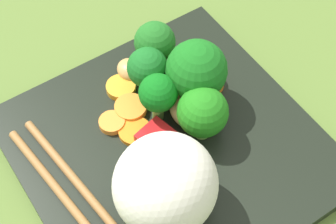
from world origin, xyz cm
name	(u,v)px	position (x,y,z in cm)	size (l,w,h in cm)	color
ground_plane	(169,158)	(0.00, 0.00, -1.00)	(110.00, 110.00, 2.00)	#57732F
square_plate	(169,149)	(0.00, 0.00, 0.61)	(24.27, 24.27, 1.22)	black
rice_mound	(165,185)	(3.63, 4.39, 5.02)	(8.11, 7.87, 7.59)	silver
broccoli_floret_0	(148,69)	(-1.95, -5.81, 4.44)	(3.61, 3.61, 5.24)	#68AC4E
broccoli_floret_1	(158,94)	(-1.06, -3.00, 4.51)	(3.35, 3.35, 5.12)	#619646
broccoli_floret_2	(155,43)	(-4.06, -7.64, 4.72)	(3.75, 3.75, 5.61)	#6DA544
broccoli_floret_3	(203,112)	(-3.06, 0.52, 4.14)	(4.36, 4.36, 5.23)	#6BB046
broccoli_floret_4	(196,71)	(-4.85, -2.66, 5.17)	(5.34, 5.34, 6.76)	#62AE52
carrot_slice_0	(135,131)	(1.63, -2.80, 1.46)	(2.89, 2.89, 0.47)	orange
carrot_slice_1	(118,89)	(0.28, -7.42, 1.57)	(2.72, 2.72, 0.69)	orange
carrot_slice_2	(179,82)	(-4.67, -4.79, 1.52)	(3.07, 3.07, 0.59)	orange
carrot_slice_3	(131,108)	(0.59, -4.99, 1.58)	(2.87, 2.87, 0.72)	orange
carrot_slice_4	(112,123)	(2.76, -4.70, 1.53)	(2.30, 2.30, 0.61)	orange
carrot_slice_5	(207,82)	(-6.72, -3.18, 1.59)	(3.10, 3.10, 0.74)	orange
pepper_chunk_0	(157,139)	(0.66, -0.80, 1.86)	(2.77, 2.88, 1.26)	red
chicken_piece_0	(129,70)	(-1.63, -8.41, 2.01)	(2.54, 2.22, 1.57)	tan
chicken_piece_1	(186,110)	(-2.91, -1.45, 2.44)	(3.72, 2.80, 2.44)	tan
chopstick_pair	(97,223)	(8.80, 2.46, 1.58)	(3.69, 22.80, 0.70)	#9F6D3A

